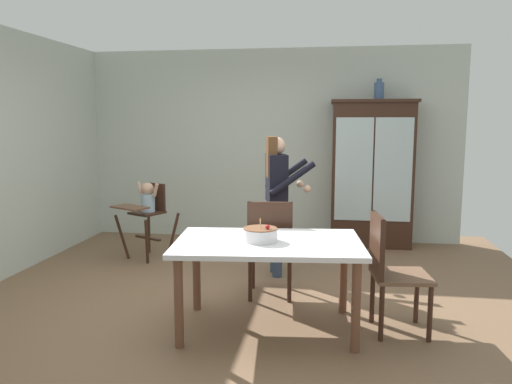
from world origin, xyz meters
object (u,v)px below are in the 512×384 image
object	(u,v)px
ceramic_vase	(379,90)
dining_chair_far_side	(270,242)
adult_person	(277,188)
birthday_cake	(260,234)
china_cabinet	(372,173)
dining_chair_right_end	(389,265)
dining_table	(268,252)
high_chair_with_toddler	(147,206)

from	to	relation	value
ceramic_vase	dining_chair_far_side	size ratio (longest dim) A/B	0.28
dining_chair_far_side	adult_person	bearing A→B (deg)	-93.44
birthday_cake	china_cabinet	bearing A→B (deg)	69.49
china_cabinet	dining_chair_right_end	xyz separation A→B (m)	(-0.08, -2.85, -0.44)
china_cabinet	dining_chair_far_side	world-z (taller)	china_cabinet
china_cabinet	dining_chair_right_end	distance (m)	2.89
adult_person	dining_chair_far_side	distance (m)	0.87
adult_person	dining_table	xyz separation A→B (m)	(0.08, -1.46, -0.32)
birthday_cake	dining_chair_far_side	xyz separation A→B (m)	(-0.00, 0.71, -0.24)
high_chair_with_toddler	birthday_cake	world-z (taller)	high_chair_with_toddler
birthday_cake	dining_chair_far_side	size ratio (longest dim) A/B	0.29
dining_chair_far_side	ceramic_vase	bearing A→B (deg)	-122.08
birthday_cake	dining_chair_far_side	distance (m)	0.75
ceramic_vase	high_chair_with_toddler	xyz separation A→B (m)	(-2.84, -1.05, -1.44)
adult_person	birthday_cake	xyz separation A→B (m)	(0.02, -1.47, -0.17)
china_cabinet	dining_table	size ratio (longest dim) A/B	1.26
high_chair_with_toddler	dining_chair_far_side	world-z (taller)	dining_chair_far_side
dining_table	dining_chair_far_side	world-z (taller)	dining_chair_far_side
china_cabinet	birthday_cake	size ratio (longest dim) A/B	7.05
china_cabinet	birthday_cake	bearing A→B (deg)	-110.51
adult_person	dining_chair_right_end	world-z (taller)	adult_person
ceramic_vase	dining_chair_far_side	world-z (taller)	ceramic_vase
dining_chair_far_side	birthday_cake	bearing A→B (deg)	85.56
ceramic_vase	dining_table	distance (m)	3.46
ceramic_vase	dining_chair_right_end	bearing A→B (deg)	-92.85
adult_person	dining_chair_far_side	world-z (taller)	adult_person
high_chair_with_toddler	birthday_cake	bearing A→B (deg)	-22.04
adult_person	birthday_cake	bearing A→B (deg)	166.15
high_chair_with_toddler	dining_table	size ratio (longest dim) A/B	0.60
ceramic_vase	dining_table	bearing A→B (deg)	-110.53
china_cabinet	ceramic_vase	bearing A→B (deg)	3.66
ceramic_vase	birthday_cake	distance (m)	3.44
china_cabinet	dining_chair_right_end	size ratio (longest dim) A/B	2.06
adult_person	high_chair_with_toddler	bearing A→B (deg)	60.68
china_cabinet	high_chair_with_toddler	world-z (taller)	china_cabinet
adult_person	birthday_cake	world-z (taller)	adult_person
china_cabinet	high_chair_with_toddler	size ratio (longest dim) A/B	2.08
adult_person	birthday_cake	size ratio (longest dim) A/B	5.47
dining_table	birthday_cake	size ratio (longest dim) A/B	5.62
birthday_cake	dining_chair_far_side	world-z (taller)	dining_chair_far_side
ceramic_vase	birthday_cake	bearing A→B (deg)	-111.47
high_chair_with_toddler	dining_chair_right_end	xyz separation A→B (m)	(2.70, -1.80, -0.10)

